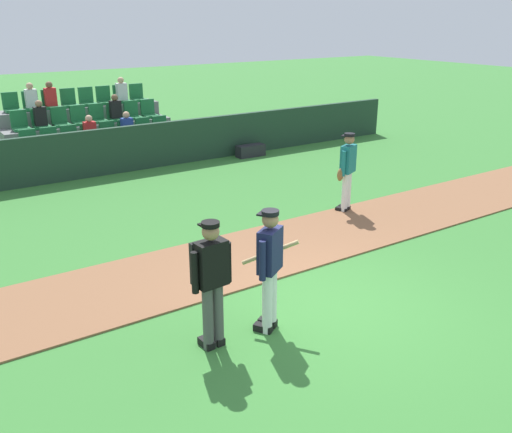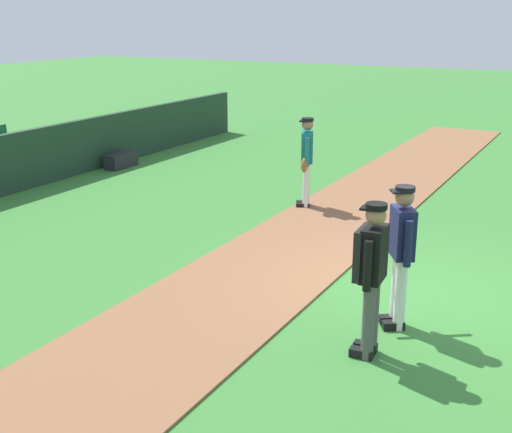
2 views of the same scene
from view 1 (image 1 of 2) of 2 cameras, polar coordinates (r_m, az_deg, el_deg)
The scene contains 8 objects.
ground_plane at distance 8.58m, azimuth 7.45°, elevation -9.07°, with size 80.00×80.00×0.00m, color #387A33.
infield_dirt_path at distance 10.18m, azimuth -0.82°, elevation -3.97°, with size 28.00×2.18×0.03m, color brown.
dugout_fence at distance 15.87m, azimuth -14.40°, elevation 6.52°, with size 20.00×0.16×1.27m, color #1E3828.
stadium_bleachers at distance 17.62m, azimuth -16.53°, elevation 7.60°, with size 5.00×2.95×2.30m.
batter_navy_jersey at distance 7.50m, azimuth 1.40°, elevation -5.06°, with size 0.74×0.70×1.76m.
umpire_home_plate at distance 7.13m, azimuth -4.61°, elevation -6.23°, with size 0.59×0.32×1.76m.
runner_teal_jersey at distance 12.35m, azimuth 9.28°, elevation 4.74°, with size 0.66×0.41×1.76m.
equipment_bag at distance 17.39m, azimuth -0.56°, elevation 6.74°, with size 0.90×0.36×0.36m, color #232328.
Camera 1 is at (-5.04, -5.58, 4.13)m, focal length 39.18 mm.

